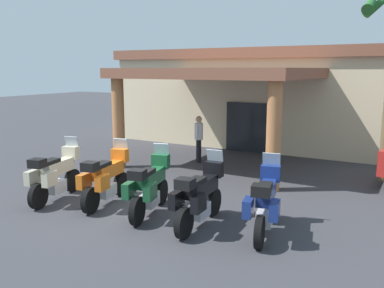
% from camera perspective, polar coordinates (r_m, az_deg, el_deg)
% --- Properties ---
extents(ground_plane, '(80.00, 80.00, 0.00)m').
position_cam_1_polar(ground_plane, '(10.93, -7.72, -8.26)').
color(ground_plane, '#38383D').
extents(motel_building, '(14.23, 12.30, 4.37)m').
position_cam_1_polar(motel_building, '(20.26, 11.03, 6.69)').
color(motel_building, beige).
rests_on(motel_building, ground_plane).
extents(motorcycle_cream, '(0.92, 2.19, 1.61)m').
position_cam_1_polar(motorcycle_cream, '(11.54, -18.58, -4.09)').
color(motorcycle_cream, black).
rests_on(motorcycle_cream, ground_plane).
extents(motorcycle_orange, '(0.85, 2.20, 1.61)m').
position_cam_1_polar(motorcycle_orange, '(10.84, -11.95, -4.69)').
color(motorcycle_orange, black).
rests_on(motorcycle_orange, ground_plane).
extents(motorcycle_green, '(0.92, 2.19, 1.61)m').
position_cam_1_polar(motorcycle_green, '(9.94, -5.96, -5.91)').
color(motorcycle_green, black).
rests_on(motorcycle_green, ground_plane).
extents(motorcycle_black, '(0.72, 2.21, 1.61)m').
position_cam_1_polar(motorcycle_black, '(9.13, 1.04, -7.33)').
color(motorcycle_black, black).
rests_on(motorcycle_black, ground_plane).
extents(motorcycle_blue, '(0.88, 2.20, 1.61)m').
position_cam_1_polar(motorcycle_blue, '(8.86, 10.19, -8.06)').
color(motorcycle_blue, black).
rests_on(motorcycle_blue, ground_plane).
extents(pedestrian, '(0.32, 0.52, 1.75)m').
position_cam_1_polar(pedestrian, '(15.36, 0.95, 1.19)').
color(pedestrian, black).
rests_on(pedestrian, ground_plane).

